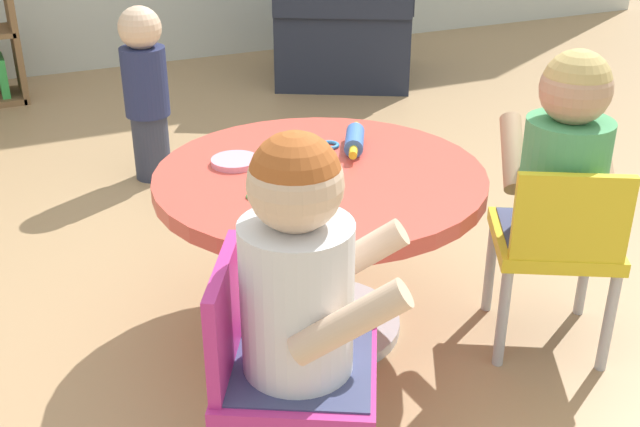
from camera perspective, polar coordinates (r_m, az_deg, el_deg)
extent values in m
plane|color=tan|center=(2.20, 0.00, -8.25)|extent=(10.00, 10.00, 0.00)
cylinder|color=silver|center=(2.19, 0.00, -7.92)|extent=(0.44, 0.44, 0.03)
cylinder|color=silver|center=(2.09, 0.00, -3.38)|extent=(0.12, 0.12, 0.43)
cylinder|color=#D84C3F|center=(1.98, 0.00, 2.52)|extent=(0.84, 0.84, 0.04)
cylinder|color=#B7B7BC|center=(1.73, 3.29, -13.27)|extent=(0.03, 0.03, 0.28)
cylinder|color=#B7B7BC|center=(1.75, -5.46, -12.85)|extent=(0.03, 0.03, 0.28)
cube|color=#CC338C|center=(1.54, -1.59, -11.56)|extent=(0.41, 0.41, 0.04)
cube|color=#CC338C|center=(1.48, -6.89, -7.33)|extent=(0.15, 0.25, 0.22)
cube|color=#3F4772|center=(1.54, -1.60, -11.50)|extent=(0.37, 0.36, 0.04)
cylinder|color=white|center=(1.44, -1.68, -6.13)|extent=(0.21, 0.21, 0.30)
sphere|color=beige|center=(1.34, -1.80, 2.14)|extent=(0.17, 0.17, 0.17)
sphere|color=#B25926|center=(1.33, -1.81, 2.64)|extent=(0.16, 0.16, 0.16)
cylinder|color=beige|center=(1.33, 2.18, -7.92)|extent=(0.21, 0.15, 0.17)
cylinder|color=beige|center=(1.52, 2.47, -3.30)|extent=(0.21, 0.15, 0.17)
cylinder|color=#B7B7BC|center=(2.31, 18.67, -3.91)|extent=(0.03, 0.03, 0.28)
cylinder|color=#B7B7BC|center=(2.26, 12.26, -3.78)|extent=(0.03, 0.03, 0.28)
cylinder|color=#B7B7BC|center=(2.09, 20.21, -7.43)|extent=(0.03, 0.03, 0.28)
cylinder|color=#B7B7BC|center=(2.04, 13.12, -7.39)|extent=(0.03, 0.03, 0.28)
cube|color=yellow|center=(2.09, 16.60, -1.85)|extent=(0.41, 0.41, 0.04)
cube|color=yellow|center=(1.92, 17.81, -0.33)|extent=(0.25, 0.15, 0.22)
cube|color=#3F4772|center=(2.09, 16.61, -1.80)|extent=(0.36, 0.37, 0.04)
cylinder|color=#4CA566|center=(2.02, 17.21, 2.47)|extent=(0.21, 0.21, 0.30)
sphere|color=tan|center=(1.95, 18.08, 8.59)|extent=(0.17, 0.17, 0.17)
sphere|color=tan|center=(1.94, 18.13, 8.95)|extent=(0.16, 0.16, 0.16)
cylinder|color=tan|center=(2.13, 19.66, 4.00)|extent=(0.15, 0.21, 0.17)
cylinder|color=tan|center=(2.08, 13.81, 4.30)|extent=(0.15, 0.21, 0.17)
cube|color=olive|center=(4.30, -21.37, 12.31)|extent=(0.03, 0.28, 0.70)
cube|color=green|center=(4.35, -22.08, 9.28)|extent=(0.04, 0.20, 0.20)
cube|color=#232838|center=(4.43, 1.80, 12.39)|extent=(0.95, 0.95, 0.40)
cylinder|color=#33384C|center=(3.15, -12.13, 4.81)|extent=(0.14, 0.14, 0.26)
cylinder|color=navy|center=(3.07, -12.58, 9.33)|extent=(0.17, 0.17, 0.26)
sphere|color=beige|center=(3.02, -12.96, 13.00)|extent=(0.16, 0.16, 0.16)
cylinder|color=#3F72CC|center=(2.12, 2.52, 5.37)|extent=(0.11, 0.15, 0.05)
cylinder|color=yellow|center=(2.20, 2.61, 6.21)|extent=(0.04, 0.05, 0.02)
cylinder|color=yellow|center=(2.03, 2.42, 4.46)|extent=(0.04, 0.05, 0.02)
cube|color=silver|center=(1.89, -3.82, 1.96)|extent=(0.06, 0.11, 0.01)
cube|color=silver|center=(1.89, -3.82, 1.96)|extent=(0.09, 0.08, 0.01)
torus|color=green|center=(1.83, -3.73, 1.17)|extent=(0.05, 0.05, 0.01)
torus|color=green|center=(1.84, -4.82, 1.25)|extent=(0.05, 0.05, 0.01)
cylinder|color=pink|center=(2.06, -0.64, 4.32)|extent=(0.12, 0.12, 0.02)
cylinder|color=pink|center=(2.03, -6.18, 3.78)|extent=(0.12, 0.12, 0.02)
torus|color=orange|center=(1.91, 0.89, 2.42)|extent=(0.05, 0.05, 0.01)
torus|color=#3F99D8|center=(2.14, 0.68, 5.00)|extent=(0.06, 0.06, 0.01)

